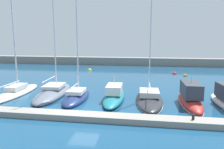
{
  "coord_description": "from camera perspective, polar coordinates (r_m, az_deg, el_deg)",
  "views": [
    {
      "loc": [
        5.35,
        -17.77,
        6.67
      ],
      "look_at": [
        1.84,
        4.71,
        2.79
      ],
      "focal_mm": 34.29,
      "sensor_mm": 36.0,
      "label": 1
    }
  ],
  "objects": [
    {
      "name": "motorboat_red_seventh",
      "position": [
        23.44,
        20.11,
        -5.79
      ],
      "size": [
        1.99,
        7.93,
        3.24
      ],
      "rotation": [
        0.0,
        0.0,
        1.57
      ],
      "color": "#B72D28",
      "rests_on": "ground_plane"
    },
    {
      "name": "breakwater_seawall",
      "position": [
        54.19,
        3.17,
        3.59
      ],
      "size": [
        108.0,
        2.8,
        1.89
      ],
      "primitive_type": "cube",
      "color": "gray",
      "rests_on": "ground_plane"
    },
    {
      "name": "sailboat_ivory_second",
      "position": [
        28.38,
        -24.16,
        -4.2
      ],
      "size": [
        2.71,
        9.45,
        15.21
      ],
      "rotation": [
        0.0,
        0.0,
        1.59
      ],
      "color": "silver",
      "rests_on": "ground_plane"
    },
    {
      "name": "mooring_buoy_red",
      "position": [
        41.86,
        16.34,
        0.11
      ],
      "size": [
        0.79,
        0.79,
        0.79
      ],
      "primitive_type": "sphere",
      "color": "red",
      "rests_on": "ground_plane"
    },
    {
      "name": "ground_plane",
      "position": [
        19.72,
        -7.52,
        -10.18
      ],
      "size": [
        120.0,
        120.0,
        0.0
      ],
      "primitive_type": "plane",
      "color": "navy"
    },
    {
      "name": "motorboat_teal_fifth",
      "position": [
        23.72,
        0.64,
        -5.56
      ],
      "size": [
        2.36,
        8.6,
        3.07
      ],
      "rotation": [
        0.0,
        0.0,
        1.59
      ],
      "color": "#19707F",
      "rests_on": "ground_plane"
    },
    {
      "name": "sailboat_slate_third",
      "position": [
        26.41,
        -15.36,
        -4.52
      ],
      "size": [
        3.75,
        9.92,
        18.93
      ],
      "rotation": [
        0.0,
        0.0,
        1.65
      ],
      "color": "slate",
      "rests_on": "ground_plane"
    },
    {
      "name": "dock_bollard",
      "position": [
        17.84,
        20.84,
        -10.51
      ],
      "size": [
        0.2,
        0.2,
        0.44
      ],
      "primitive_type": "cylinder",
      "color": "black",
      "rests_on": "dock_pier"
    },
    {
      "name": "mooring_buoy_yellow",
      "position": [
        45.06,
        -5.99,
        1.11
      ],
      "size": [
        0.83,
        0.83,
        0.83
      ],
      "primitive_type": "sphere",
      "color": "yellow",
      "rests_on": "ground_plane"
    },
    {
      "name": "mooring_buoy_orange",
      "position": [
        40.21,
        18.92,
        -0.4
      ],
      "size": [
        0.76,
        0.76,
        0.76
      ],
      "primitive_type": "sphere",
      "color": "orange",
      "rests_on": "ground_plane"
    },
    {
      "name": "sailboat_navy_fourth",
      "position": [
        23.95,
        -9.44,
        -5.77
      ],
      "size": [
        2.59,
        7.04,
        14.03
      ],
      "rotation": [
        0.0,
        0.0,
        1.61
      ],
      "color": "navy",
      "rests_on": "ground_plane"
    },
    {
      "name": "sailboat_charcoal_sixth",
      "position": [
        23.29,
        9.87,
        -6.32
      ],
      "size": [
        3.04,
        8.69,
        13.5
      ],
      "rotation": [
        0.0,
        0.0,
        1.6
      ],
      "color": "#2D2D33",
      "rests_on": "ground_plane"
    },
    {
      "name": "dock_pier",
      "position": [
        18.4,
        -8.77,
        -10.89
      ],
      "size": [
        32.08,
        1.41,
        0.49
      ],
      "primitive_type": "cube",
      "color": "gray",
      "rests_on": "ground_plane"
    }
  ]
}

